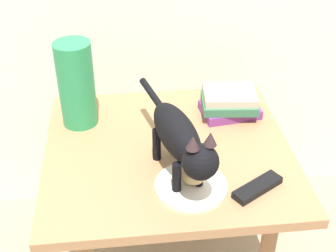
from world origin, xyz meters
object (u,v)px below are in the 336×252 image
object	(u,v)px
green_vase	(76,84)
book_stack	(229,103)
plate	(191,186)
bread_roll	(191,174)
cat	(181,139)
tv_remote	(257,187)
side_table	(168,167)

from	to	relation	value
green_vase	book_stack	bearing A→B (deg)	-0.73
plate	bread_roll	distance (m)	0.03
bread_roll	green_vase	size ratio (longest dim) A/B	0.29
bread_roll	green_vase	world-z (taller)	green_vase
bread_roll	cat	xyz separation A→B (m)	(-0.02, 0.03, 0.09)
book_stack	bread_roll	bearing A→B (deg)	-117.99
bread_roll	tv_remote	distance (m)	0.18
bread_roll	green_vase	distance (m)	0.47
bread_roll	cat	world-z (taller)	cat
bread_roll	side_table	bearing A→B (deg)	103.42
bread_roll	green_vase	bearing A→B (deg)	131.51
side_table	tv_remote	size ratio (longest dim) A/B	4.85
side_table	tv_remote	distance (m)	0.31
tv_remote	book_stack	bearing A→B (deg)	57.62
plate	green_vase	world-z (taller)	green_vase
book_stack	tv_remote	bearing A→B (deg)	-90.91
plate	book_stack	xyz separation A→B (m)	(0.18, 0.35, 0.03)
side_table	cat	world-z (taller)	cat
tv_remote	green_vase	bearing A→B (deg)	109.80
plate	cat	xyz separation A→B (m)	(-0.02, 0.04, 0.13)
side_table	plate	xyz separation A→B (m)	(0.04, -0.18, 0.08)
side_table	book_stack	size ratio (longest dim) A/B	3.70
cat	tv_remote	world-z (taller)	cat
book_stack	plate	bearing A→B (deg)	-117.20
green_vase	bread_roll	bearing A→B (deg)	-48.49
side_table	cat	size ratio (longest dim) A/B	1.55
bread_roll	book_stack	world-z (taller)	book_stack
book_stack	side_table	bearing A→B (deg)	-143.02
plate	bread_roll	xyz separation A→B (m)	(0.00, 0.01, 0.03)
plate	tv_remote	distance (m)	0.18
plate	tv_remote	bearing A→B (deg)	-9.07
cat	side_table	bearing A→B (deg)	97.37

